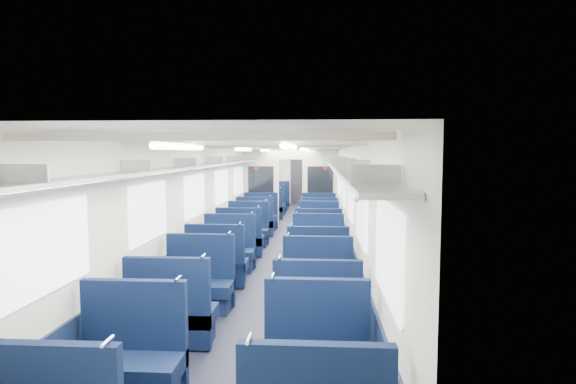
% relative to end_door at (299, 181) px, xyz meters
% --- Properties ---
extents(floor, '(2.80, 18.00, 0.01)m').
position_rel_end_door_xyz_m(floor, '(0.00, -8.94, -1.00)').
color(floor, black).
rests_on(floor, ground).
extents(ceiling, '(2.80, 18.00, 0.01)m').
position_rel_end_door_xyz_m(ceiling, '(0.00, -8.94, 1.35)').
color(ceiling, silver).
rests_on(ceiling, wall_left).
extents(wall_left, '(0.02, 18.00, 2.35)m').
position_rel_end_door_xyz_m(wall_left, '(-1.40, -8.94, 0.18)').
color(wall_left, beige).
rests_on(wall_left, floor).
extents(dado_left, '(0.03, 17.90, 0.70)m').
position_rel_end_door_xyz_m(dado_left, '(-1.39, -8.94, -0.65)').
color(dado_left, black).
rests_on(dado_left, floor).
extents(wall_right, '(0.02, 18.00, 2.35)m').
position_rel_end_door_xyz_m(wall_right, '(1.40, -8.94, 0.18)').
color(wall_right, beige).
rests_on(wall_right, floor).
extents(dado_right, '(0.03, 17.90, 0.70)m').
position_rel_end_door_xyz_m(dado_right, '(1.39, -8.94, -0.65)').
color(dado_right, black).
rests_on(dado_right, floor).
extents(wall_far, '(2.80, 0.02, 2.35)m').
position_rel_end_door_xyz_m(wall_far, '(0.00, 0.06, 0.18)').
color(wall_far, beige).
rests_on(wall_far, floor).
extents(luggage_rack_left, '(0.36, 17.40, 0.18)m').
position_rel_end_door_xyz_m(luggage_rack_left, '(-1.21, -8.94, 0.97)').
color(luggage_rack_left, '#B2B5BA').
rests_on(luggage_rack_left, wall_left).
extents(luggage_rack_right, '(0.36, 17.40, 0.18)m').
position_rel_end_door_xyz_m(luggage_rack_right, '(1.21, -8.94, 0.97)').
color(luggage_rack_right, '#B2B5BA').
rests_on(luggage_rack_right, wall_right).
extents(windows, '(2.78, 15.60, 0.75)m').
position_rel_end_door_xyz_m(windows, '(0.00, -9.40, 0.42)').
color(windows, white).
rests_on(windows, wall_left).
extents(ceiling_fittings, '(2.70, 16.06, 0.11)m').
position_rel_end_door_xyz_m(ceiling_fittings, '(0.00, -9.20, 1.29)').
color(ceiling_fittings, beige).
rests_on(ceiling_fittings, ceiling).
extents(end_door, '(0.75, 0.06, 2.00)m').
position_rel_end_door_xyz_m(end_door, '(0.00, 0.00, 0.00)').
color(end_door, black).
rests_on(end_door, floor).
extents(bulkhead, '(2.80, 0.10, 2.35)m').
position_rel_end_door_xyz_m(bulkhead, '(-0.00, -6.31, 0.23)').
color(bulkhead, beige).
rests_on(bulkhead, floor).
extents(seat_2, '(0.97, 0.53, 1.08)m').
position_rel_end_door_xyz_m(seat_2, '(-0.83, -16.18, -0.67)').
color(seat_2, '#0C1A3C').
rests_on(seat_2, floor).
extents(seat_3, '(0.97, 0.53, 1.08)m').
position_rel_end_door_xyz_m(seat_3, '(0.83, -16.03, -0.67)').
color(seat_3, '#0C1A3C').
rests_on(seat_3, floor).
extents(seat_4, '(0.97, 0.53, 1.08)m').
position_rel_end_door_xyz_m(seat_4, '(-0.83, -14.99, -0.67)').
color(seat_4, '#0C1A3C').
rests_on(seat_4, floor).
extents(seat_5, '(0.97, 0.53, 1.08)m').
position_rel_end_door_xyz_m(seat_5, '(0.83, -15.00, -0.67)').
color(seat_5, '#0C1A3C').
rests_on(seat_5, floor).
extents(seat_6, '(0.97, 0.53, 1.08)m').
position_rel_end_door_xyz_m(seat_6, '(-0.83, -13.77, -0.67)').
color(seat_6, '#0C1A3C').
rests_on(seat_6, floor).
extents(seat_7, '(0.97, 0.53, 1.08)m').
position_rel_end_door_xyz_m(seat_7, '(0.83, -13.84, -0.67)').
color(seat_7, '#0C1A3C').
rests_on(seat_7, floor).
extents(seat_8, '(0.97, 0.53, 1.08)m').
position_rel_end_door_xyz_m(seat_8, '(-0.83, -12.61, -0.67)').
color(seat_8, '#0C1A3C').
rests_on(seat_8, floor).
extents(seat_9, '(0.97, 0.53, 1.08)m').
position_rel_end_door_xyz_m(seat_9, '(0.83, -12.72, -0.67)').
color(seat_9, '#0C1A3C').
rests_on(seat_9, floor).
extents(seat_10, '(0.97, 0.53, 1.08)m').
position_rel_end_door_xyz_m(seat_10, '(-0.83, -11.58, -0.67)').
color(seat_10, '#0C1A3C').
rests_on(seat_10, floor).
extents(seat_11, '(0.97, 0.53, 1.08)m').
position_rel_end_door_xyz_m(seat_11, '(0.83, -11.42, -0.67)').
color(seat_11, '#0C1A3C').
rests_on(seat_11, floor).
extents(seat_12, '(0.97, 0.53, 1.08)m').
position_rel_end_door_xyz_m(seat_12, '(-0.83, -10.34, -0.67)').
color(seat_12, '#0C1A3C').
rests_on(seat_12, floor).
extents(seat_13, '(0.97, 0.53, 1.08)m').
position_rel_end_door_xyz_m(seat_13, '(0.83, -10.39, -0.67)').
color(seat_13, '#0C1A3C').
rests_on(seat_13, floor).
extents(seat_14, '(0.97, 0.53, 1.08)m').
position_rel_end_door_xyz_m(seat_14, '(-0.83, -9.24, -0.67)').
color(seat_14, '#0C1A3C').
rests_on(seat_14, floor).
extents(seat_15, '(0.97, 0.53, 1.08)m').
position_rel_end_door_xyz_m(seat_15, '(0.83, -9.11, -0.67)').
color(seat_15, '#0C1A3C').
rests_on(seat_15, floor).
extents(seat_16, '(0.97, 0.53, 1.08)m').
position_rel_end_door_xyz_m(seat_16, '(-0.83, -7.91, -0.67)').
color(seat_16, '#0C1A3C').
rests_on(seat_16, floor).
extents(seat_17, '(0.97, 0.53, 1.08)m').
position_rel_end_door_xyz_m(seat_17, '(0.83, -8.04, -0.67)').
color(seat_17, '#0C1A3C').
rests_on(seat_17, floor).
extents(seat_18, '(0.97, 0.53, 1.08)m').
position_rel_end_door_xyz_m(seat_18, '(-0.83, -6.85, -0.67)').
color(seat_18, '#0C1A3C').
rests_on(seat_18, floor).
extents(seat_19, '(0.97, 0.53, 1.08)m').
position_rel_end_door_xyz_m(seat_19, '(0.83, -6.86, -0.67)').
color(seat_19, '#0C1A3C').
rests_on(seat_19, floor).
extents(seat_20, '(0.97, 0.53, 1.08)m').
position_rel_end_door_xyz_m(seat_20, '(-0.83, -4.73, -0.67)').
color(seat_20, '#0C1A3C').
rests_on(seat_20, floor).
extents(seat_21, '(0.97, 0.53, 1.08)m').
position_rel_end_door_xyz_m(seat_21, '(0.83, -4.80, -0.67)').
color(seat_21, '#0C1A3C').
rests_on(seat_21, floor).
extents(seat_22, '(0.97, 0.53, 1.08)m').
position_rel_end_door_xyz_m(seat_22, '(-0.83, -3.60, -0.67)').
color(seat_22, '#0C1A3C').
rests_on(seat_22, floor).
extents(seat_23, '(0.97, 0.53, 1.08)m').
position_rel_end_door_xyz_m(seat_23, '(0.83, -3.71, -0.67)').
color(seat_23, '#0C1A3C').
rests_on(seat_23, floor).
extents(seat_24, '(0.97, 0.53, 1.08)m').
position_rel_end_door_xyz_m(seat_24, '(-0.83, -2.43, -0.67)').
color(seat_24, '#0C1A3C').
rests_on(seat_24, floor).
extents(seat_25, '(0.97, 0.53, 1.08)m').
position_rel_end_door_xyz_m(seat_25, '(0.83, -2.54, -0.67)').
color(seat_25, '#0C1A3C').
rests_on(seat_25, floor).
extents(seat_26, '(0.97, 0.53, 1.08)m').
position_rel_end_door_xyz_m(seat_26, '(-0.83, -1.44, -0.67)').
color(seat_26, '#0C1A3C').
rests_on(seat_26, floor).
extents(seat_27, '(0.97, 0.53, 1.08)m').
position_rel_end_door_xyz_m(seat_27, '(0.83, -1.26, -0.67)').
color(seat_27, '#0C1A3C').
rests_on(seat_27, floor).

